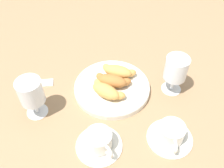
% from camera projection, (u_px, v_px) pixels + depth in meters
% --- Properties ---
extents(ground_plane, '(2.20, 2.20, 0.00)m').
position_uv_depth(ground_plane, '(117.00, 96.00, 0.86)').
color(ground_plane, '#997551').
extents(pastry_plate, '(0.26, 0.26, 0.02)m').
position_uv_depth(pastry_plate, '(112.00, 87.00, 0.87)').
color(pastry_plate, silver).
rests_on(pastry_plate, ground_plane).
extents(croissant_large, '(0.13, 0.09, 0.04)m').
position_uv_depth(croissant_large, '(106.00, 91.00, 0.82)').
color(croissant_large, '#D6994C').
rests_on(croissant_large, pastry_plate).
extents(croissant_small, '(0.14, 0.07, 0.04)m').
position_uv_depth(croissant_small, '(112.00, 81.00, 0.85)').
color(croissant_small, '#AD6B33').
rests_on(croissant_small, pastry_plate).
extents(croissant_extra, '(0.14, 0.06, 0.04)m').
position_uv_depth(croissant_extra, '(118.00, 71.00, 0.88)').
color(croissant_extra, '#D6994C').
rests_on(croissant_extra, pastry_plate).
extents(coffee_cup_near, '(0.14, 0.14, 0.06)m').
position_uv_depth(coffee_cup_near, '(171.00, 134.00, 0.73)').
color(coffee_cup_near, silver).
rests_on(coffee_cup_near, ground_plane).
extents(coffee_cup_far, '(0.14, 0.14, 0.06)m').
position_uv_depth(coffee_cup_far, '(99.00, 142.00, 0.71)').
color(coffee_cup_far, silver).
rests_on(coffee_cup_far, ground_plane).
extents(juice_glass_left, '(0.08, 0.08, 0.14)m').
position_uv_depth(juice_glass_left, '(176.00, 70.00, 0.82)').
color(juice_glass_left, white).
rests_on(juice_glass_left, ground_plane).
extents(juice_glass_right, '(0.08, 0.08, 0.14)m').
position_uv_depth(juice_glass_right, '(31.00, 93.00, 0.75)').
color(juice_glass_right, white).
rests_on(juice_glass_right, ground_plane).
extents(sugar_packet, '(0.06, 0.05, 0.01)m').
position_uv_depth(sugar_packet, '(46.00, 82.00, 0.90)').
color(sugar_packet, white).
rests_on(sugar_packet, ground_plane).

